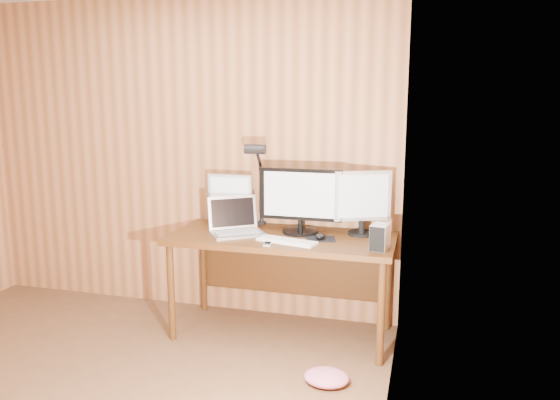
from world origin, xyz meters
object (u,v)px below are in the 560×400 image
at_px(monitor_center, 301,199).
at_px(keyboard, 287,241).
at_px(mouse, 320,236).
at_px(phone, 268,244).
at_px(monitor_left, 230,199).
at_px(hard_drive, 380,237).
at_px(monitor_right, 362,201).
at_px(laptop, 235,224).
at_px(desk, 284,249).
at_px(speaker, 362,229).
at_px(desk_lamp, 258,172).

xyz_separation_m(monitor_center, keyboard, (-0.03, -0.29, -0.24)).
bearing_deg(mouse, phone, -162.15).
height_order(monitor_left, hard_drive, monitor_left).
distance_m(monitor_right, mouse, 0.40).
bearing_deg(monitor_right, laptop, 169.02).
xyz_separation_m(mouse, hard_drive, (0.42, -0.15, 0.06)).
xyz_separation_m(desk, hard_drive, (0.71, -0.24, 0.20)).
relative_size(mouse, speaker, 1.02).
xyz_separation_m(desk, keyboard, (0.08, -0.24, 0.13)).
bearing_deg(monitor_center, laptop, -163.39).
height_order(desk, desk_lamp, desk_lamp).
bearing_deg(phone, mouse, 27.96).
bearing_deg(phone, laptop, 133.02).
bearing_deg(monitor_center, desk_lamp, 164.04).
xyz_separation_m(keyboard, phone, (-0.11, -0.09, -0.00)).
distance_m(laptop, phone, 0.41).
xyz_separation_m(desk, mouse, (0.28, -0.09, 0.14)).
distance_m(mouse, speaker, 0.31).
relative_size(desk, mouse, 14.36).
height_order(desk, mouse, mouse).
height_order(phone, speaker, speaker).
height_order(desk, laptop, laptop).
distance_m(monitor_left, phone, 0.66).
bearing_deg(laptop, hard_drive, -43.48).
xyz_separation_m(monitor_left, phone, (0.43, -0.45, -0.21)).
xyz_separation_m(monitor_left, desk_lamp, (0.22, 0.03, 0.21)).
bearing_deg(speaker, keyboard, -147.31).
xyz_separation_m(monitor_center, monitor_right, (0.44, 0.06, 0.00)).
bearing_deg(monitor_left, hard_drive, -17.20).
bearing_deg(desk_lamp, monitor_right, -17.53).
relative_size(mouse, phone, 1.06).
bearing_deg(phone, hard_drive, -2.40).
relative_size(monitor_center, monitor_left, 1.53).
height_order(keyboard, speaker, speaker).
height_order(desk, keyboard, keyboard).
bearing_deg(keyboard, laptop, 174.48).
relative_size(monitor_center, speaker, 5.58).
distance_m(monitor_center, desk_lamp, 0.40).
height_order(laptop, speaker, laptop).
xyz_separation_m(mouse, speaker, (0.27, 0.16, 0.03)).
bearing_deg(monitor_right, monitor_left, 155.91).
relative_size(monitor_left, laptop, 0.87).
xyz_separation_m(keyboard, hard_drive, (0.63, -0.01, 0.07)).
bearing_deg(monitor_right, desk_lamp, 153.73).
height_order(desk, monitor_center, monitor_center).
bearing_deg(laptop, desk, -21.33).
relative_size(keyboard, phone, 4.16).
bearing_deg(speaker, monitor_center, -177.82).
relative_size(phone, desk_lamp, 0.16).
xyz_separation_m(laptop, keyboard, (0.43, -0.15, -0.05)).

